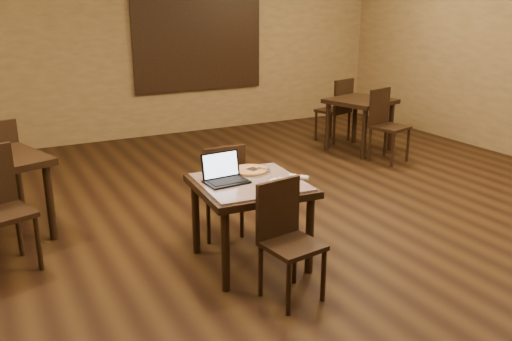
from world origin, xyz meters
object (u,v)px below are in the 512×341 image
chair_main_far (221,186)px  tiled_table (250,192)px  other_table_a_chair_far (338,106)px  laptop (224,174)px  other_table_a (360,108)px  chair_main_near (286,233)px  pizza_pan (250,171)px  other_table_a_chair_near (385,121)px

chair_main_far → tiled_table: bearing=91.2°
other_table_a_chair_far → laptop: bearing=26.7°
laptop → other_table_a: laptop is taller
chair_main_far → other_table_a_chair_far: bearing=-140.4°
tiled_table → other_table_a: 4.14m
chair_main_far → laptop: bearing=69.9°
chair_main_near → tiled_table: bearing=80.8°
chair_main_far → laptop: laptop is taller
tiled_table → other_table_a_chair_far: bearing=48.4°
tiled_table → chair_main_far: (-0.00, 0.62, -0.13)m
laptop → pizza_pan: size_ratio=0.99×
chair_main_near → other_table_a_chair_far: bearing=41.4°
tiled_table → other_table_a_chair_near: size_ratio=0.94×
other_table_a_chair_near → other_table_a_chair_far: (0.05, 1.22, 0.00)m
other_table_a_chair_near → other_table_a_chair_far: size_ratio=1.00×
tiled_table → pizza_pan: (0.12, 0.24, 0.11)m
laptop → other_table_a: size_ratio=0.35×
chair_main_far → laptop: size_ratio=2.57×
pizza_pan → other_table_a: size_ratio=0.35×
other_table_a_chair_far → chair_main_near: bearing=34.3°
other_table_a_chair_near → other_table_a_chair_far: bearing=72.5°
chair_main_far → pizza_pan: size_ratio=2.54×
other_table_a_chair_near → tiled_table: bearing=-163.5°
pizza_pan → other_table_a_chair_near: 3.55m
tiled_table → chair_main_far: chair_main_far is taller
chair_main_near → pizza_pan: 0.90m
tiled_table → other_table_a_chair_near: other_table_a_chair_near is taller
tiled_table → laptop: size_ratio=2.66×
other_table_a → other_table_a_chair_near: bearing=-107.5°
pizza_pan → other_table_a_chair_near: size_ratio=0.36×
laptop → other_table_a_chair_near: size_ratio=0.35×
other_table_a_chair_far → chair_main_far: bearing=23.3°
chair_main_far → other_table_a_chair_near: bearing=-155.8°
tiled_table → pizza_pan: bearing=67.3°
tiled_table → other_table_a_chair_far: size_ratio=0.94×
other_table_a → other_table_a_chair_far: other_table_a_chair_far is taller
pizza_pan → other_table_a_chair_near: other_table_a_chair_near is taller
laptop → other_table_a_chair_far: bearing=38.2°
other_table_a_chair_near → laptop: bearing=-166.3°
other_table_a_chair_near → other_table_a_chair_far: 1.22m
laptop → other_table_a_chair_near: other_table_a_chair_near is taller
chair_main_near → other_table_a: size_ratio=0.88×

